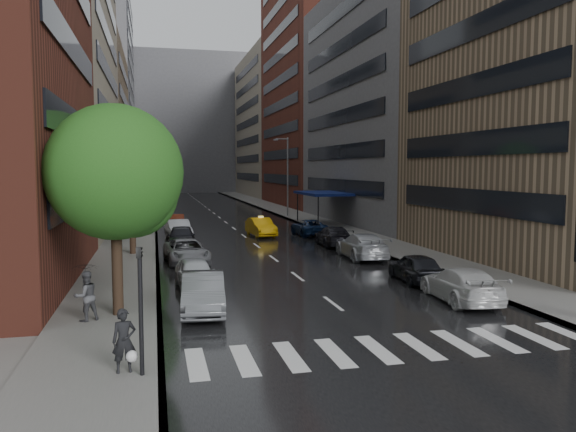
# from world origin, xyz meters

# --- Properties ---
(ground) EXTENTS (220.00, 220.00, 0.00)m
(ground) POSITION_xyz_m (0.00, 0.00, 0.00)
(ground) COLOR gray
(ground) RESTS_ON ground
(road) EXTENTS (14.00, 140.00, 0.01)m
(road) POSITION_xyz_m (0.00, 50.00, 0.01)
(road) COLOR black
(road) RESTS_ON ground
(sidewalk_left) EXTENTS (4.00, 140.00, 0.15)m
(sidewalk_left) POSITION_xyz_m (-9.00, 50.00, 0.07)
(sidewalk_left) COLOR gray
(sidewalk_left) RESTS_ON ground
(sidewalk_right) EXTENTS (4.00, 140.00, 0.15)m
(sidewalk_right) POSITION_xyz_m (9.00, 50.00, 0.07)
(sidewalk_right) COLOR gray
(sidewalk_right) RESTS_ON ground
(crosswalk) EXTENTS (13.15, 2.80, 0.01)m
(crosswalk) POSITION_xyz_m (0.20, -2.00, 0.01)
(crosswalk) COLOR silver
(crosswalk) RESTS_ON ground
(buildings_left) EXTENTS (8.00, 108.00, 38.00)m
(buildings_left) POSITION_xyz_m (-15.00, 58.79, 15.99)
(buildings_left) COLOR maroon
(buildings_left) RESTS_ON ground
(buildings_right) EXTENTS (8.05, 109.10, 36.00)m
(buildings_right) POSITION_xyz_m (15.00, 56.70, 15.03)
(buildings_right) COLOR #937A5B
(buildings_right) RESTS_ON ground
(building_far) EXTENTS (40.00, 14.00, 32.00)m
(building_far) POSITION_xyz_m (0.00, 118.00, 16.00)
(building_far) COLOR slate
(building_far) RESTS_ON ground
(tree_near) EXTENTS (5.03, 5.03, 8.02)m
(tree_near) POSITION_xyz_m (-8.60, 3.73, 5.49)
(tree_near) COLOR #382619
(tree_near) RESTS_ON ground
(tree_mid) EXTENTS (5.77, 5.77, 9.20)m
(tree_mid) POSITION_xyz_m (-8.60, 19.22, 6.30)
(tree_mid) COLOR #382619
(tree_mid) RESTS_ON ground
(tree_far) EXTENTS (5.30, 5.30, 8.45)m
(tree_far) POSITION_xyz_m (-8.60, 34.66, 5.78)
(tree_far) COLOR #382619
(tree_far) RESTS_ON ground
(taxi) EXTENTS (2.02, 4.76, 1.53)m
(taxi) POSITION_xyz_m (1.37, 27.60, 0.76)
(taxi) COLOR #E1A00B
(taxi) RESTS_ON ground
(parked_cars_left) EXTENTS (2.77, 34.06, 1.60)m
(parked_cars_left) POSITION_xyz_m (-5.40, 18.30, 0.75)
(parked_cars_left) COLOR slate
(parked_cars_left) RESTS_ON ground
(parked_cars_right) EXTENTS (2.50, 29.05, 1.59)m
(parked_cars_right) POSITION_xyz_m (5.40, 14.88, 0.73)
(parked_cars_right) COLOR silver
(parked_cars_right) RESTS_ON ground
(ped_bag_walker) EXTENTS (0.70, 0.51, 1.74)m
(ped_bag_walker) POSITION_xyz_m (-8.05, -2.60, 0.99)
(ped_bag_walker) COLOR black
(ped_bag_walker) RESTS_ON sidewalk_left
(ped_black_umbrella) EXTENTS (1.11, 1.04, 2.09)m
(ped_black_umbrella) POSITION_xyz_m (-9.66, 3.02, 1.38)
(ped_black_umbrella) COLOR #48484D
(ped_black_umbrella) RESTS_ON sidewalk_left
(traffic_light) EXTENTS (0.18, 0.15, 3.45)m
(traffic_light) POSITION_xyz_m (-7.60, -2.93, 2.23)
(traffic_light) COLOR black
(traffic_light) RESTS_ON sidewalk_left
(street_lamp_left) EXTENTS (1.74, 0.22, 9.00)m
(street_lamp_left) POSITION_xyz_m (-7.72, 30.00, 4.89)
(street_lamp_left) COLOR gray
(street_lamp_left) RESTS_ON sidewalk_left
(street_lamp_right) EXTENTS (1.74, 0.22, 9.00)m
(street_lamp_right) POSITION_xyz_m (7.72, 45.00, 4.89)
(street_lamp_right) COLOR gray
(street_lamp_right) RESTS_ON sidewalk_right
(awning) EXTENTS (4.00, 8.00, 3.12)m
(awning) POSITION_xyz_m (8.98, 35.00, 3.13)
(awning) COLOR navy
(awning) RESTS_ON sidewalk_right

